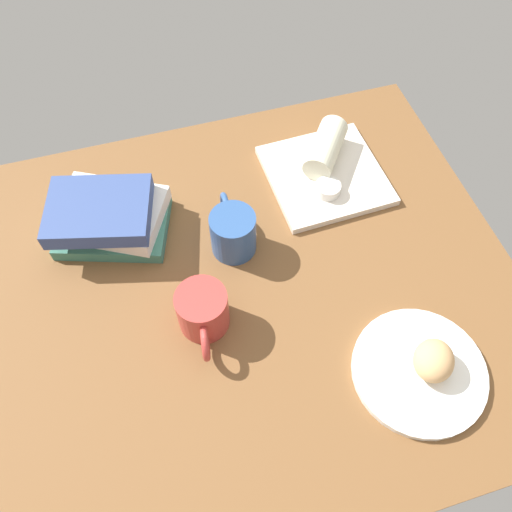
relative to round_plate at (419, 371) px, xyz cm
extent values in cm
cube|color=brown|center=(27.19, -24.51, -2.70)|extent=(110.00, 90.00, 4.00)
cylinder|color=white|center=(0.00, 0.00, 0.00)|extent=(23.01, 23.01, 1.40)
ellipsoid|color=tan|center=(-1.71, -0.07, 3.46)|extent=(9.99, 10.18, 5.51)
cube|color=silver|center=(0.04, -45.81, 0.10)|extent=(24.76, 24.76, 1.60)
cylinder|color=silver|center=(1.56, -40.65, 2.05)|extent=(5.27, 5.27, 2.29)
cylinder|color=#D14D26|center=(1.56, -40.65, 2.89)|extent=(4.32, 4.32, 0.40)
cylinder|color=beige|center=(-1.18, -49.94, 3.98)|extent=(13.35, 14.96, 6.16)
cube|color=#387260|center=(45.76, -44.82, 0.67)|extent=(25.25, 21.42, 2.74)
cube|color=silver|center=(45.60, -45.71, 3.73)|extent=(24.96, 22.82, 3.39)
cube|color=#33477F|center=(47.15, -44.02, 7.22)|extent=(22.38, 19.14, 3.59)
cylinder|color=#2D518C|center=(23.66, -33.96, 4.03)|extent=(8.83, 8.83, 9.46)
cylinder|color=olive|center=(23.66, -33.96, 8.16)|extent=(7.24, 7.24, 0.40)
torus|color=#2D518C|center=(23.50, -39.93, 4.03)|extent=(1.38, 6.90, 6.87)
cylinder|color=#B23833|center=(33.01, -19.86, 3.81)|extent=(9.17, 9.17, 9.01)
cylinder|color=#A67236|center=(33.01, -19.86, 7.71)|extent=(7.52, 7.52, 0.40)
torus|color=#B23833|center=(33.98, -13.87, 3.81)|extent=(2.24, 6.71, 6.61)
camera|label=1|loc=(35.45, 21.47, 85.50)|focal=36.36mm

